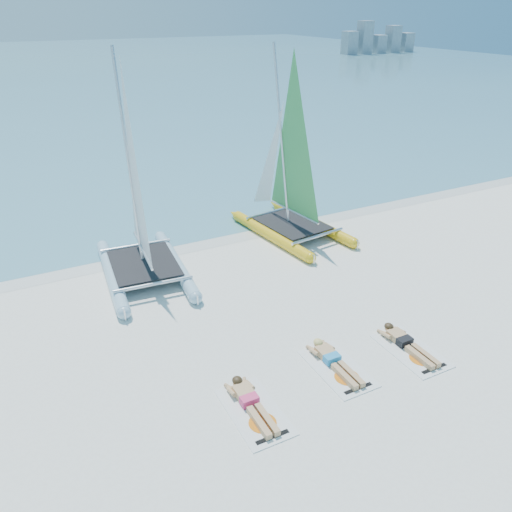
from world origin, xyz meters
The scene contains 12 objects.
ground centered at (0.00, 0.00, 0.00)m, with size 140.00×140.00×0.00m, color white.
sea centered at (0.00, 63.00, 0.01)m, with size 140.00×115.00×0.01m, color #6CB0B4.
wet_sand_strip centered at (0.00, 5.50, 0.00)m, with size 140.00×1.40×0.01m, color silver.
distant_skyline centered at (53.71, 62.00, 1.94)m, with size 14.00×2.00×5.00m.
catamaran_blue centered at (-2.55, 4.10, 1.97)m, with size 2.69×5.01×6.60m.
catamaran_yellow centered at (2.93, 5.08, 2.05)m, with size 2.88×5.22×6.50m.
towel_a centered at (-2.19, -2.61, 0.01)m, with size 1.00×1.85×0.02m, color silver.
sunbather_a centered at (-2.19, -2.42, 0.12)m, with size 0.37×1.73×0.26m.
towel_b centered at (0.09, -2.27, 0.01)m, with size 1.00×1.85×0.02m, color silver.
sunbather_b centered at (0.09, -2.08, 0.12)m, with size 0.37×1.73×0.26m.
towel_c centered at (2.02, -2.52, 0.01)m, with size 1.00×1.85×0.02m, color silver.
sunbather_c centered at (2.02, -2.33, 0.12)m, with size 0.37×1.73×0.26m.
Camera 1 is at (-5.60, -9.34, 7.35)m, focal length 35.00 mm.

